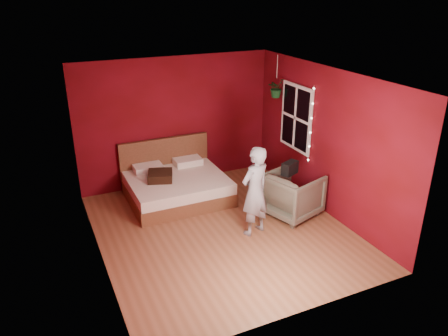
{
  "coord_description": "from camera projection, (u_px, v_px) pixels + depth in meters",
  "views": [
    {
      "loc": [
        -2.65,
        -5.85,
        3.87
      ],
      "look_at": [
        0.22,
        0.4,
        0.96
      ],
      "focal_mm": 35.0,
      "sensor_mm": 36.0,
      "label": 1
    }
  ],
  "objects": [
    {
      "name": "floor",
      "position": [
        222.0,
        230.0,
        7.42
      ],
      "size": [
        4.5,
        4.5,
        0.0
      ],
      "primitive_type": "plane",
      "color": "brown",
      "rests_on": "ground"
    },
    {
      "name": "room_walls",
      "position": [
        222.0,
        137.0,
        6.76
      ],
      "size": [
        4.04,
        4.54,
        2.62
      ],
      "color": "maroon",
      "rests_on": "ground"
    },
    {
      "name": "window",
      "position": [
        296.0,
        118.0,
        8.34
      ],
      "size": [
        0.05,
        0.97,
        1.27
      ],
      "color": "white",
      "rests_on": "room_walls"
    },
    {
      "name": "fairy_lights",
      "position": [
        311.0,
        125.0,
        7.89
      ],
      "size": [
        0.04,
        0.04,
        1.45
      ],
      "color": "silver",
      "rests_on": "room_walls"
    },
    {
      "name": "bed",
      "position": [
        176.0,
        185.0,
        8.46
      ],
      "size": [
        1.84,
        1.57,
        1.01
      ],
      "color": "brown",
      "rests_on": "ground"
    },
    {
      "name": "person",
      "position": [
        255.0,
        191.0,
        7.06
      ],
      "size": [
        0.64,
        0.52,
        1.53
      ],
      "primitive_type": "imported",
      "rotation": [
        0.0,
        0.0,
        3.44
      ],
      "color": "gray",
      "rests_on": "ground"
    },
    {
      "name": "armchair",
      "position": [
        292.0,
        195.0,
        7.77
      ],
      "size": [
        1.1,
        1.09,
        0.8
      ],
      "primitive_type": "imported",
      "rotation": [
        0.0,
        0.0,
        1.88
      ],
      "color": "#605C4C",
      "rests_on": "ground"
    },
    {
      "name": "handbag",
      "position": [
        290.0,
        168.0,
        7.57
      ],
      "size": [
        0.35,
        0.27,
        0.22
      ],
      "primitive_type": "cube",
      "rotation": [
        0.0,
        0.0,
        0.42
      ],
      "color": "black",
      "rests_on": "armchair"
    },
    {
      "name": "throw_pillow",
      "position": [
        160.0,
        176.0,
        8.18
      ],
      "size": [
        0.57,
        0.57,
        0.16
      ],
      "primitive_type": "cube",
      "rotation": [
        0.0,
        0.0,
        -0.34
      ],
      "color": "black",
      "rests_on": "bed"
    },
    {
      "name": "hanging_plant",
      "position": [
        276.0,
        88.0,
        8.66
      ],
      "size": [
        0.43,
        0.4,
        0.83
      ],
      "color": "silver",
      "rests_on": "room_walls"
    }
  ]
}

